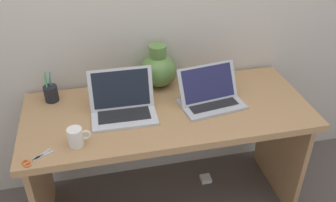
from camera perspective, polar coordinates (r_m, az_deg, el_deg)
The scene contains 10 objects.
ground_plane at distance 2.50m, azimuth -0.00°, elevation -15.37°, with size 6.00×6.00×0.00m, color #564C47.
back_wall at distance 2.12m, azimuth -2.24°, elevation 14.72°, with size 4.40×0.04×2.40m, color beige.
desk at distance 2.09m, azimuth -0.00°, elevation -4.70°, with size 1.56×0.65×0.74m.
laptop_left at distance 1.95m, azimuth -7.06°, elevation -0.29°, with size 0.34×0.24×0.23m.
laptop_right at distance 2.03m, azimuth 6.52°, elevation 1.04°, with size 0.37×0.27×0.20m.
green_vase at distance 2.17m, azimuth -1.54°, elevation 5.01°, with size 0.22×0.22×0.26m.
coffee_mug at distance 1.78m, azimuth -14.09°, elevation -5.43°, with size 0.11×0.07×0.09m.
pen_cup at distance 2.14m, azimuth -17.72°, elevation 1.19°, with size 0.08×0.08×0.18m.
scissors at distance 1.78m, azimuth -20.33°, elevation -8.63°, with size 0.14×0.11×0.01m.
power_brick at distance 2.63m, azimuth 5.89°, elevation -11.92°, with size 0.07×0.07×0.03m, color white.
Camera 1 is at (-0.36, -1.61, 1.87)m, focal length 39.23 mm.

